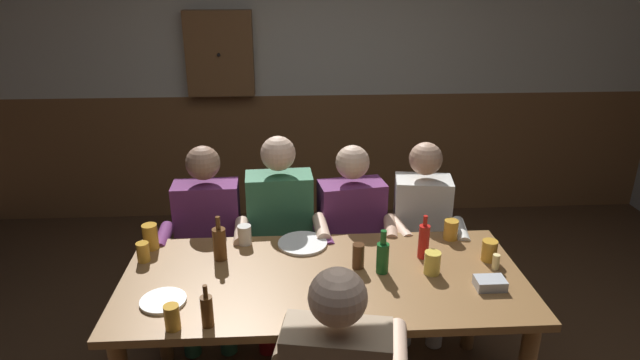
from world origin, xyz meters
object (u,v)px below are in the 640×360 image
(person_2, at_px, (354,232))
(pint_glass_1, at_px, (172,317))
(table_candle, at_px, (496,262))
(pint_glass_5, at_px, (143,252))
(person_0, at_px, (207,235))
(pint_glass_0, at_px, (451,230))
(person_3, at_px, (422,230))
(bottle_0, at_px, (383,256))
(person_1, at_px, (281,228))
(pint_glass_6, at_px, (489,251))
(dining_table, at_px, (323,293))
(pint_glass_4, at_px, (432,263))
(plate_0, at_px, (303,243))
(pint_glass_3, at_px, (245,235))
(plate_1, at_px, (163,301))
(pint_glass_7, at_px, (150,237))
(bottle_2, at_px, (207,310))
(bottle_3, at_px, (424,241))
(bottle_1, at_px, (220,243))
(wall_dart_cabinet, at_px, (220,54))
(pint_glass_2, at_px, (358,256))
(condiment_caddy, at_px, (490,283))

(person_2, relative_size, pint_glass_1, 10.55)
(table_candle, xyz_separation_m, pint_glass_5, (-1.79, 0.18, 0.01))
(person_0, height_order, pint_glass_0, person_0)
(person_3, height_order, bottle_0, person_3)
(person_1, distance_m, pint_glass_0, 1.02)
(pint_glass_6, bearing_deg, person_2, 138.64)
(dining_table, relative_size, pint_glass_4, 17.04)
(table_candle, xyz_separation_m, pint_glass_1, (-1.53, -0.39, 0.02))
(plate_0, relative_size, pint_glass_3, 2.51)
(person_2, xyz_separation_m, pint_glass_0, (0.50, -0.31, 0.16))
(pint_glass_5, bearing_deg, pint_glass_0, 5.16)
(person_1, bearing_deg, person_0, -1.94)
(plate_1, height_order, pint_glass_5, pint_glass_5)
(person_3, height_order, pint_glass_0, person_3)
(person_0, distance_m, pint_glass_7, 0.44)
(person_0, distance_m, bottle_2, 1.05)
(bottle_2, bearing_deg, bottle_3, 26.37)
(pint_glass_4, bearing_deg, pint_glass_7, 166.85)
(dining_table, distance_m, plate_0, 0.36)
(pint_glass_3, bearing_deg, person_0, 130.19)
(bottle_1, distance_m, pint_glass_1, 0.59)
(bottle_1, bearing_deg, pint_glass_3, 54.45)
(plate_0, distance_m, pint_glass_4, 0.72)
(bottle_3, xyz_separation_m, pint_glass_6, (0.34, -0.05, -0.04))
(person_2, height_order, bottle_0, person_2)
(dining_table, xyz_separation_m, person_0, (-0.67, 0.67, 0.00))
(table_candle, height_order, pint_glass_7, pint_glass_7)
(pint_glass_3, relative_size, pint_glass_5, 1.05)
(person_2, bearing_deg, bottle_3, 111.31)
(person_3, xyz_separation_m, pint_glass_3, (-1.07, -0.30, 0.15))
(pint_glass_3, xyz_separation_m, pint_glass_4, (0.95, -0.36, 0.00))
(wall_dart_cabinet, bearing_deg, pint_glass_7, -95.46)
(wall_dart_cabinet, bearing_deg, pint_glass_1, -88.59)
(plate_0, xyz_separation_m, pint_glass_2, (0.27, -0.26, 0.06))
(pint_glass_3, height_order, pint_glass_4, pint_glass_4)
(bottle_2, distance_m, pint_glass_1, 0.15)
(person_2, height_order, bottle_2, person_2)
(table_candle, height_order, pint_glass_5, pint_glass_5)
(dining_table, relative_size, pint_glass_6, 17.92)
(bottle_0, bearing_deg, wall_dart_cabinet, 114.04)
(person_0, relative_size, pint_glass_7, 8.60)
(pint_glass_0, xyz_separation_m, pint_glass_5, (-1.66, -0.15, -0.00))
(pint_glass_1, relative_size, pint_glass_2, 0.86)
(condiment_caddy, relative_size, pint_glass_5, 1.35)
(condiment_caddy, height_order, bottle_1, bottle_1)
(bottle_1, height_order, pint_glass_4, bottle_1)
(wall_dart_cabinet, bearing_deg, pint_glass_5, -95.32)
(pint_glass_0, distance_m, pint_glass_2, 0.62)
(plate_1, bearing_deg, plate_0, 38.17)
(bottle_1, distance_m, pint_glass_0, 1.27)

